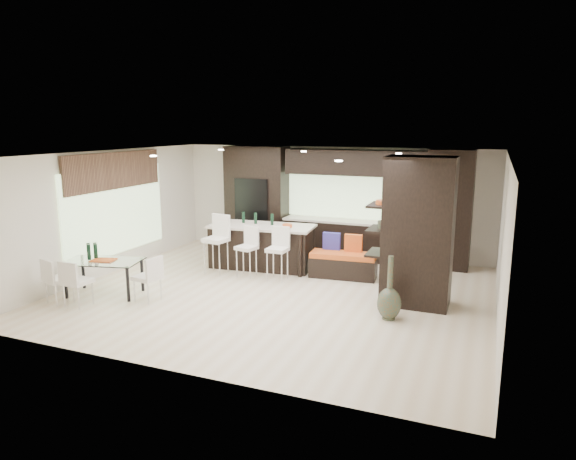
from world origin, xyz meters
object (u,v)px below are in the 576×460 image
at_px(stool_left, 216,250).
at_px(chair_far, 59,282).
at_px(kitchen_island, 262,246).
at_px(stool_mid, 247,257).
at_px(stool_right, 277,259).
at_px(floor_vase, 390,288).
at_px(dining_table, 105,278).
at_px(chair_near, 78,285).
at_px(bench, 343,265).
at_px(chair_end, 147,280).

distance_m(stool_left, chair_far, 3.26).
distance_m(kitchen_island, stool_mid, 0.81).
xyz_separation_m(stool_right, floor_vase, (2.62, -1.35, 0.09)).
height_order(kitchen_island, dining_table, kitchen_island).
relative_size(stool_mid, chair_near, 1.09).
xyz_separation_m(chair_near, chair_far, (-0.44, 0.00, -0.01)).
bearing_deg(chair_near, bench, 43.18).
distance_m(stool_right, chair_end, 2.73).
height_order(bench, chair_far, chair_far).
bearing_deg(chair_near, chair_end, 36.35).
bearing_deg(chair_near, floor_vase, 16.81).
distance_m(stool_right, dining_table, 3.46).
xyz_separation_m(stool_mid, chair_near, (-2.01, -2.81, -0.04)).
bearing_deg(chair_far, kitchen_island, 72.24).
bearing_deg(chair_end, dining_table, 97.02).
bearing_deg(chair_far, stool_right, 57.74).
distance_m(bench, chair_near, 5.31).
bearing_deg(dining_table, chair_end, -13.65).
relative_size(stool_mid, dining_table, 0.62).
xyz_separation_m(stool_mid, dining_table, (-2.01, -2.12, -0.10)).
bearing_deg(stool_right, bench, 31.63).
bearing_deg(bench, stool_mid, -165.03).
relative_size(kitchen_island, floor_vase, 2.15).
height_order(kitchen_island, chair_near, kitchen_island).
height_order(stool_mid, chair_end, stool_mid).
bearing_deg(stool_right, chair_far, -137.18).
height_order(stool_mid, dining_table, stool_mid).
distance_m(stool_mid, chair_near, 3.45).
distance_m(stool_left, chair_near, 3.06).
distance_m(chair_far, chair_end, 1.60).
xyz_separation_m(kitchen_island, chair_far, (-2.45, -3.61, -0.10)).
height_order(floor_vase, chair_far, floor_vase).
relative_size(floor_vase, chair_far, 1.40).
bearing_deg(floor_vase, stool_left, 162.11).
bearing_deg(floor_vase, dining_table, -171.89).
height_order(floor_vase, chair_near, floor_vase).
bearing_deg(dining_table, floor_vase, -5.55).
bearing_deg(chair_far, chair_near, 15.82).
xyz_separation_m(kitchen_island, floor_vase, (3.35, -2.16, 0.06)).
bearing_deg(stool_mid, chair_end, -102.38).
bearing_deg(stool_right, kitchen_island, 133.31).
relative_size(stool_right, chair_near, 1.14).
height_order(kitchen_island, bench, kitchen_island).
xyz_separation_m(chair_far, chair_end, (1.44, 0.69, 0.00)).
height_order(stool_left, stool_mid, stool_left).
height_order(stool_right, bench, stool_right).
distance_m(floor_vase, chair_near, 5.55).
bearing_deg(kitchen_island, stool_right, -53.60).
bearing_deg(dining_table, chair_near, -103.65).
bearing_deg(stool_left, kitchen_island, 57.30).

